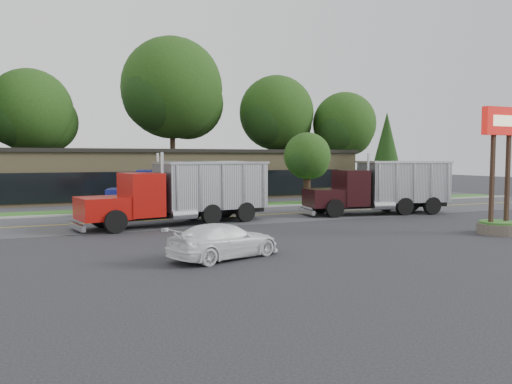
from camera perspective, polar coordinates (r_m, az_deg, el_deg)
ground at (r=21.80m, az=2.19°, el=-5.57°), size 140.00×140.00×0.00m
road at (r=30.08m, az=-5.27°, el=-2.93°), size 60.00×8.00×0.02m
center_line at (r=30.08m, az=-5.27°, el=-2.93°), size 60.00×0.12×0.01m
curb at (r=34.07m, az=-7.48°, el=-2.14°), size 60.00×0.30×0.12m
grass_verge at (r=35.79m, az=-8.27°, el=-1.85°), size 60.00×3.40×0.03m
far_parking at (r=40.62m, az=-10.13°, el=-1.18°), size 60.00×7.00×0.02m
strip_mall at (r=46.79m, az=-9.47°, el=1.96°), size 32.00×12.00×4.00m
bilo_sign at (r=26.07m, az=26.06°, el=0.08°), size 2.20×1.90×5.95m
tree_far_b at (r=53.63m, az=-24.25°, el=8.07°), size 8.52×8.02×12.16m
tree_far_c at (r=55.61m, az=-9.43°, el=11.07°), size 11.56×10.88×16.48m
tree_far_d at (r=58.52m, az=2.42°, el=8.60°), size 9.14×8.60×13.04m
tree_far_e at (r=60.64m, az=10.11°, el=7.33°), size 7.93×7.46×11.31m
evergreen_right at (r=47.50m, az=14.68°, el=4.64°), size 3.42×3.42×7.76m
tree_verge at (r=39.50m, az=5.91°, el=3.86°), size 3.90×3.67×5.57m
dump_truck_red at (r=27.29m, az=-7.74°, el=0.16°), size 10.61×4.31×3.36m
dump_truck_blue at (r=31.98m, az=-8.27°, el=0.70°), size 8.67×4.54×3.36m
dump_truck_maroon at (r=32.86m, az=14.57°, el=0.71°), size 9.58×3.96×3.36m
rally_car at (r=18.00m, az=-3.65°, el=-5.59°), size 4.65×3.01×1.25m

